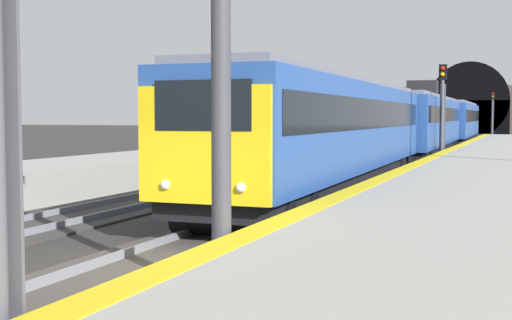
{
  "coord_description": "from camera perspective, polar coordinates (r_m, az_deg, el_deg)",
  "views": [
    {
      "loc": [
        -9.56,
        -6.03,
        2.61
      ],
      "look_at": [
        7.23,
        0.63,
        1.46
      ],
      "focal_mm": 48.49,
      "sensor_mm": 36.0,
      "label": 1
    }
  ],
  "objects": [
    {
      "name": "platform_right_edge_strip",
      "position": [
        10.34,
        1.07,
        -5.43
      ],
      "size": [
        112.0,
        0.5,
        0.01
      ],
      "primitive_type": "cube",
      "color": "yellow",
      "rests_on": "platform_right"
    },
    {
      "name": "track_main_line",
      "position": [
        11.59,
        -10.47,
        -9.23
      ],
      "size": [
        160.0,
        2.93,
        0.21
      ],
      "color": "#423D38",
      "rests_on": "ground_plane"
    },
    {
      "name": "train_adjacent_platform",
      "position": [
        45.03,
        7.95,
        3.28
      ],
      "size": [
        39.16,
        2.99,
        4.99
      ],
      "rotation": [
        0.0,
        0.0,
        3.15
      ],
      "color": "navy",
      "rests_on": "ground_plane"
    },
    {
      "name": "ground_plane",
      "position": [
        11.6,
        -10.47,
        -9.43
      ],
      "size": [
        320.0,
        320.0,
        0.0
      ],
      "primitive_type": "plane",
      "color": "#302D2B"
    },
    {
      "name": "railway_signal_mid",
      "position": [
        35.76,
        15.13,
        4.19
      ],
      "size": [
        0.39,
        0.38,
        5.18
      ],
      "rotation": [
        0.0,
        0.0,
        3.14
      ],
      "color": "#4C4C54",
      "rests_on": "ground_plane"
    },
    {
      "name": "tunnel_portal",
      "position": [
        107.49,
        17.21,
        3.99
      ],
      "size": [
        2.65,
        20.24,
        11.34
      ],
      "color": "#51473D",
      "rests_on": "ground_plane"
    },
    {
      "name": "train_main_approaching",
      "position": [
        42.79,
        13.54,
        3.0
      ],
      "size": [
        60.91,
        3.31,
        4.73
      ],
      "rotation": [
        0.0,
        0.0,
        3.16
      ],
      "color": "#264C99",
      "rests_on": "ground_plane"
    },
    {
      "name": "platform_right",
      "position": [
        9.91,
        12.41,
        -8.81
      ],
      "size": [
        112.0,
        4.61,
        0.98
      ],
      "primitive_type": "cube",
      "color": "#9E9B93",
      "rests_on": "ground_plane"
    },
    {
      "name": "railway_signal_far",
      "position": [
        85.35,
        18.93,
        3.81
      ],
      "size": [
        0.39,
        0.38,
        5.4
      ],
      "rotation": [
        0.0,
        0.0,
        3.14
      ],
      "color": "#4C4C54",
      "rests_on": "ground_plane"
    }
  ]
}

